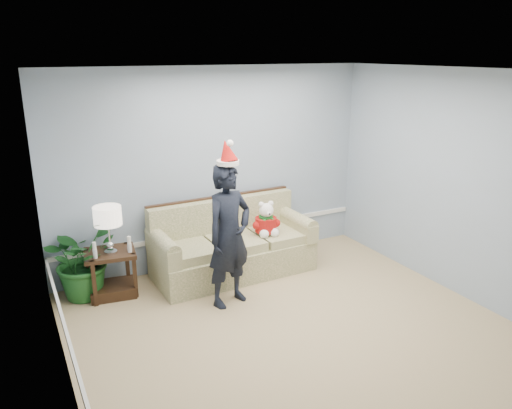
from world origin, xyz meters
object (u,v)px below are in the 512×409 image
object	(u,v)px
side_table	(112,278)
houseplant	(82,258)
man	(229,236)
table_lamp	(108,218)
teddy_bear	(266,223)
sofa	(231,247)

from	to	relation	value
side_table	houseplant	bearing A→B (deg)	155.41
side_table	man	world-z (taller)	man
side_table	houseplant	world-z (taller)	houseplant
table_lamp	teddy_bear	world-z (taller)	table_lamp
side_table	man	bearing A→B (deg)	-34.58
sofa	houseplant	world-z (taller)	houseplant
man	teddy_bear	size ratio (longest dim) A/B	3.59
sofa	table_lamp	world-z (taller)	table_lamp
sofa	table_lamp	distance (m)	1.71
side_table	teddy_bear	world-z (taller)	teddy_bear
houseplant	teddy_bear	size ratio (longest dim) A/B	2.10
side_table	houseplant	distance (m)	0.43
sofa	houseplant	distance (m)	1.90
side_table	teddy_bear	bearing A→B (deg)	-6.34
man	sofa	bearing A→B (deg)	46.70
side_table	man	distance (m)	1.59
side_table	houseplant	xyz separation A→B (m)	(-0.30, 0.14, 0.27)
sofa	man	distance (m)	0.99
side_table	teddy_bear	distance (m)	2.08
sofa	teddy_bear	bearing A→B (deg)	-22.69
sofa	man	bearing A→B (deg)	-117.32
sofa	teddy_bear	world-z (taller)	sofa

